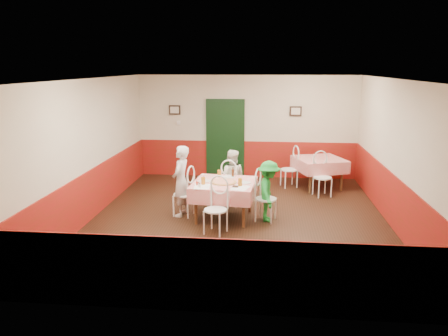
# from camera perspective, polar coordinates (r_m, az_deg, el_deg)

# --- Properties ---
(floor) EXTENTS (7.00, 7.00, 0.00)m
(floor) POSITION_cam_1_polar(r_m,az_deg,el_deg) (8.97, 1.92, -6.62)
(floor) COLOR black
(floor) RESTS_ON ground
(ceiling) EXTENTS (7.00, 7.00, 0.00)m
(ceiling) POSITION_cam_1_polar(r_m,az_deg,el_deg) (8.44, 2.07, 11.56)
(ceiling) COLOR white
(ceiling) RESTS_ON back_wall
(back_wall) EXTENTS (6.00, 0.10, 2.80)m
(back_wall) POSITION_cam_1_polar(r_m,az_deg,el_deg) (12.04, 3.04, 5.38)
(back_wall) COLOR beige
(back_wall) RESTS_ON ground
(front_wall) EXTENTS (6.00, 0.10, 2.80)m
(front_wall) POSITION_cam_1_polar(r_m,az_deg,el_deg) (5.22, -0.43, -5.20)
(front_wall) COLOR beige
(front_wall) RESTS_ON ground
(left_wall) EXTENTS (0.10, 7.00, 2.80)m
(left_wall) POSITION_cam_1_polar(r_m,az_deg,el_deg) (9.27, -16.87, 2.44)
(left_wall) COLOR beige
(left_wall) RESTS_ON ground
(right_wall) EXTENTS (0.10, 7.00, 2.80)m
(right_wall) POSITION_cam_1_polar(r_m,az_deg,el_deg) (8.93, 21.58, 1.68)
(right_wall) COLOR beige
(right_wall) RESTS_ON ground
(wainscot_back) EXTENTS (6.00, 0.03, 1.00)m
(wainscot_back) POSITION_cam_1_polar(r_m,az_deg,el_deg) (12.19, 2.98, 1.18)
(wainscot_back) COLOR maroon
(wainscot_back) RESTS_ON ground
(wainscot_front) EXTENTS (6.00, 0.03, 1.00)m
(wainscot_front) POSITION_cam_1_polar(r_m,az_deg,el_deg) (5.58, -0.39, -13.95)
(wainscot_front) COLOR maroon
(wainscot_front) RESTS_ON ground
(wainscot_left) EXTENTS (0.03, 7.00, 1.00)m
(wainscot_left) POSITION_cam_1_polar(r_m,az_deg,el_deg) (9.47, -16.42, -2.91)
(wainscot_left) COLOR maroon
(wainscot_left) RESTS_ON ground
(wainscot_right) EXTENTS (0.03, 7.00, 1.00)m
(wainscot_right) POSITION_cam_1_polar(r_m,az_deg,el_deg) (9.14, 21.02, -3.85)
(wainscot_right) COLOR maroon
(wainscot_right) RESTS_ON ground
(door) EXTENTS (0.96, 0.06, 2.10)m
(door) POSITION_cam_1_polar(r_m,az_deg,el_deg) (12.09, 0.16, 3.75)
(door) COLOR black
(door) RESTS_ON ground
(picture_left) EXTENTS (0.32, 0.03, 0.26)m
(picture_left) POSITION_cam_1_polar(r_m,az_deg,el_deg) (12.19, -6.46, 7.55)
(picture_left) COLOR black
(picture_left) RESTS_ON back_wall
(picture_right) EXTENTS (0.32, 0.03, 0.26)m
(picture_right) POSITION_cam_1_polar(r_m,az_deg,el_deg) (11.96, 9.34, 7.34)
(picture_right) COLOR black
(picture_right) RESTS_ON back_wall
(thermostat) EXTENTS (0.10, 0.03, 0.10)m
(thermostat) POSITION_cam_1_polar(r_m,az_deg,el_deg) (12.21, -5.96, 5.91)
(thermostat) COLOR white
(thermostat) RESTS_ON back_wall
(main_table) EXTENTS (1.32, 1.32, 0.77)m
(main_table) POSITION_cam_1_polar(r_m,az_deg,el_deg) (8.89, -0.00, -4.24)
(main_table) COLOR red
(main_table) RESTS_ON ground
(second_table) EXTENTS (1.43, 1.43, 0.77)m
(second_table) POSITION_cam_1_polar(r_m,az_deg,el_deg) (11.36, 12.28, -0.66)
(second_table) COLOR red
(second_table) RESTS_ON ground
(chair_left) EXTENTS (0.51, 0.51, 0.90)m
(chair_left) POSITION_cam_1_polar(r_m,az_deg,el_deg) (9.06, -5.30, -3.47)
(chair_left) COLOR white
(chair_left) RESTS_ON ground
(chair_right) EXTENTS (0.53, 0.53, 0.90)m
(chair_right) POSITION_cam_1_polar(r_m,az_deg,el_deg) (8.76, 5.49, -4.06)
(chair_right) COLOR white
(chair_right) RESTS_ON ground
(chair_far) EXTENTS (0.50, 0.50, 0.90)m
(chair_far) POSITION_cam_1_polar(r_m,az_deg,el_deg) (9.67, 0.93, -2.32)
(chair_far) COLOR white
(chair_far) RESTS_ON ground
(chair_near) EXTENTS (0.54, 0.54, 0.90)m
(chair_near) POSITION_cam_1_polar(r_m,az_deg,el_deg) (8.08, -1.12, -5.51)
(chair_near) COLOR white
(chair_near) RESTS_ON ground
(chair_second_a) EXTENTS (0.54, 0.54, 0.90)m
(chair_second_a) POSITION_cam_1_polar(r_m,az_deg,el_deg) (11.27, 8.51, -0.21)
(chair_second_a) COLOR white
(chair_second_a) RESTS_ON ground
(chair_second_b) EXTENTS (0.54, 0.54, 0.90)m
(chair_second_b) POSITION_cam_1_polar(r_m,az_deg,el_deg) (10.62, 12.75, -1.24)
(chair_second_b) COLOR white
(chair_second_b) RESTS_ON ground
(pizza) EXTENTS (0.55, 0.55, 0.03)m
(pizza) POSITION_cam_1_polar(r_m,az_deg,el_deg) (8.73, -0.06, -1.82)
(pizza) COLOR #B74723
(pizza) RESTS_ON main_table
(plate_left) EXTENTS (0.27, 0.27, 0.01)m
(plate_left) POSITION_cam_1_polar(r_m,az_deg,el_deg) (8.84, -2.53, -1.71)
(plate_left) COLOR white
(plate_left) RESTS_ON main_table
(plate_right) EXTENTS (0.27, 0.27, 0.01)m
(plate_right) POSITION_cam_1_polar(r_m,az_deg,el_deg) (8.73, 2.73, -1.90)
(plate_right) COLOR white
(plate_right) RESTS_ON main_table
(plate_far) EXTENTS (0.27, 0.27, 0.01)m
(plate_far) POSITION_cam_1_polar(r_m,az_deg,el_deg) (9.17, 0.64, -1.15)
(plate_far) COLOR white
(plate_far) RESTS_ON main_table
(glass_a) EXTENTS (0.09, 0.09, 0.15)m
(glass_a) POSITION_cam_1_polar(r_m,az_deg,el_deg) (8.60, -2.74, -1.67)
(glass_a) COLOR #BF7219
(glass_a) RESTS_ON main_table
(glass_b) EXTENTS (0.09, 0.09, 0.15)m
(glass_b) POSITION_cam_1_polar(r_m,az_deg,el_deg) (8.50, 2.11, -1.85)
(glass_b) COLOR #BF7219
(glass_b) RESTS_ON main_table
(glass_c) EXTENTS (0.09, 0.09, 0.15)m
(glass_c) POSITION_cam_1_polar(r_m,az_deg,el_deg) (9.17, -0.61, -0.72)
(glass_c) COLOR #BF7219
(glass_c) RESTS_ON main_table
(beer_bottle) EXTENTS (0.06, 0.06, 0.19)m
(beer_bottle) POSITION_cam_1_polar(r_m,az_deg,el_deg) (9.15, 1.16, -0.59)
(beer_bottle) COLOR #381C0A
(beer_bottle) RESTS_ON main_table
(shaker_a) EXTENTS (0.04, 0.04, 0.09)m
(shaker_a) POSITION_cam_1_polar(r_m,az_deg,el_deg) (8.45, -3.32, -2.16)
(shaker_a) COLOR silver
(shaker_a) RESTS_ON main_table
(shaker_b) EXTENTS (0.04, 0.04, 0.09)m
(shaker_b) POSITION_cam_1_polar(r_m,az_deg,el_deg) (8.39, -3.19, -2.27)
(shaker_b) COLOR silver
(shaker_b) RESTS_ON main_table
(shaker_c) EXTENTS (0.04, 0.04, 0.09)m
(shaker_c) POSITION_cam_1_polar(r_m,az_deg,el_deg) (8.56, -3.55, -1.97)
(shaker_c) COLOR #B23319
(shaker_c) RESTS_ON main_table
(menu_left) EXTENTS (0.32, 0.41, 0.00)m
(menu_left) POSITION_cam_1_polar(r_m,az_deg,el_deg) (8.47, -2.89, -2.43)
(menu_left) COLOR white
(menu_left) RESTS_ON main_table
(menu_right) EXTENTS (0.40, 0.47, 0.00)m
(menu_right) POSITION_cam_1_polar(r_m,az_deg,el_deg) (8.38, 2.13, -2.60)
(menu_right) COLOR white
(menu_right) RESTS_ON main_table
(wallet) EXTENTS (0.12, 0.10, 0.02)m
(wallet) POSITION_cam_1_polar(r_m,az_deg,el_deg) (8.43, 1.51, -2.43)
(wallet) COLOR black
(wallet) RESTS_ON main_table
(diner_left) EXTENTS (0.44, 0.59, 1.47)m
(diner_left) POSITION_cam_1_polar(r_m,az_deg,el_deg) (9.00, -5.65, -1.71)
(diner_left) COLOR gray
(diner_left) RESTS_ON ground
(diner_far) EXTENTS (0.65, 0.53, 1.25)m
(diner_far) POSITION_cam_1_polar(r_m,az_deg,el_deg) (9.68, 0.98, -1.24)
(diner_far) COLOR gray
(diner_far) RESTS_ON ground
(diner_right) EXTENTS (0.47, 0.80, 1.23)m
(diner_right) POSITION_cam_1_polar(r_m,az_deg,el_deg) (8.71, 5.84, -3.05)
(diner_right) COLOR gray
(diner_right) RESTS_ON ground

